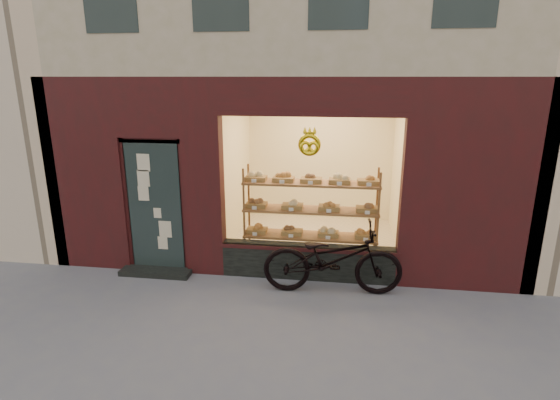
# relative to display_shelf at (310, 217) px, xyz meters

# --- Properties ---
(ground) EXTENTS (90.00, 90.00, 0.00)m
(ground) POSITION_rel_display_shelf_xyz_m (-0.45, -2.55, -0.88)
(ground) COLOR #545663
(display_shelf) EXTENTS (2.20, 0.45, 1.70)m
(display_shelf) POSITION_rel_display_shelf_xyz_m (0.00, 0.00, 0.00)
(display_shelf) COLOR brown
(display_shelf) RESTS_ON ground
(bicycle) EXTENTS (2.07, 0.84, 1.07)m
(bicycle) POSITION_rel_display_shelf_xyz_m (0.39, -0.86, -0.35)
(bicycle) COLOR black
(bicycle) RESTS_ON ground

